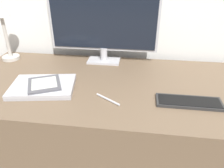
{
  "coord_description": "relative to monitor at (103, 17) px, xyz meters",
  "views": [
    {
      "loc": [
        0.13,
        -0.79,
        1.24
      ],
      "look_at": [
        0.02,
        0.04,
        0.77
      ],
      "focal_mm": 35.0,
      "sensor_mm": 36.0,
      "label": 1
    }
  ],
  "objects": [
    {
      "name": "monitor",
      "position": [
        0.0,
        0.0,
        0.0
      ],
      "size": [
        0.63,
        0.11,
        0.49
      ],
      "color": "#B7B7BC",
      "rests_on": "desk"
    },
    {
      "name": "keyboard",
      "position": [
        0.44,
        -0.4,
        -0.26
      ],
      "size": [
        0.28,
        0.1,
        0.01
      ],
      "color": "#282828",
      "rests_on": "desk"
    },
    {
      "name": "laptop",
      "position": [
        -0.23,
        -0.37,
        -0.25
      ],
      "size": [
        0.32,
        0.26,
        0.03
      ],
      "color": "#A3A3A8",
      "rests_on": "desk"
    },
    {
      "name": "desk_lamp",
      "position": [
        -0.58,
        -0.04,
        -0.05
      ],
      "size": [
        0.1,
        0.1,
        0.33
      ],
      "color": "#BCB7AD",
      "rests_on": "desk"
    },
    {
      "name": "ereader",
      "position": [
        -0.22,
        -0.37,
        -0.24
      ],
      "size": [
        0.2,
        0.2,
        0.01
      ],
      "color": "#4C4C51",
      "rests_on": "laptop"
    },
    {
      "name": "pen",
      "position": [
        0.09,
        -0.42,
        -0.26
      ],
      "size": [
        0.11,
        0.08,
        0.01
      ],
      "color": "silver",
      "rests_on": "desk"
    },
    {
      "name": "desk",
      "position": [
        0.08,
        -0.27,
        -0.62
      ],
      "size": [
        1.52,
        0.69,
        0.71
      ],
      "color": "brown",
      "rests_on": "ground_plane"
    }
  ]
}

